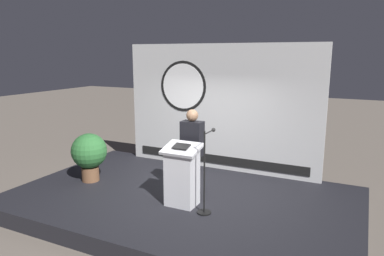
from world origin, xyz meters
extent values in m
plane|color=#6B6056|center=(0.00, 0.00, 0.00)|extent=(40.00, 40.00, 0.00)
cube|color=black|center=(0.00, 0.00, 0.15)|extent=(6.40, 4.00, 0.30)
cube|color=silver|center=(0.00, 1.85, 1.73)|extent=(4.62, 0.10, 2.86)
cylinder|color=black|center=(-0.90, 1.80, 2.19)|extent=(1.18, 0.02, 1.18)
cylinder|color=white|center=(-0.90, 1.79, 2.19)|extent=(1.05, 0.02, 1.05)
cube|color=black|center=(0.00, 1.79, 0.52)|extent=(4.15, 0.02, 0.20)
cube|color=silver|center=(0.20, -0.38, 0.80)|extent=(0.52, 0.40, 1.00)
cube|color=silver|center=(0.20, -0.38, 1.33)|extent=(0.64, 0.50, 0.17)
cube|color=black|center=(0.20, -0.40, 1.37)|extent=(0.28, 0.20, 0.07)
cylinder|color=black|center=(0.17, 0.10, 0.69)|extent=(0.26, 0.26, 0.78)
cube|color=black|center=(0.17, 0.10, 1.40)|extent=(0.40, 0.24, 0.65)
sphere|color=#997051|center=(0.17, 0.10, 1.84)|extent=(0.22, 0.22, 0.22)
cylinder|color=black|center=(0.70, -0.53, 0.31)|extent=(0.24, 0.24, 0.02)
cylinder|color=black|center=(0.70, -0.53, 1.01)|extent=(0.03, 0.03, 1.42)
cylinder|color=black|center=(0.70, -0.35, 1.67)|extent=(0.02, 0.37, 0.02)
sphere|color=#262626|center=(0.70, -0.16, 1.67)|extent=(0.07, 0.07, 0.07)
cylinder|color=brown|center=(-2.11, -0.14, 0.45)|extent=(0.36, 0.36, 0.30)
sphere|color=#2D6B33|center=(-2.11, -0.14, 0.95)|extent=(0.73, 0.73, 0.73)
camera|label=1|loc=(3.00, -5.68, 2.94)|focal=33.58mm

